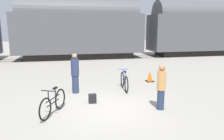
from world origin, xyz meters
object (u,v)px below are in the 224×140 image
freight_train (80,27)px  traffic_cone (150,77)px  person_in_tan (161,87)px  bicycle_blue (124,81)px  backpack (92,99)px  person_in_navy (75,73)px  bicycle_black (53,103)px

freight_train → traffic_cone: (2.93, -9.45, -2.54)m
freight_train → person_in_tan: bearing=-82.2°
bicycle_blue → backpack: (-1.63, -1.48, -0.22)m
person_in_navy → traffic_cone: (3.88, 1.22, -0.60)m
freight_train → person_in_tan: (1.81, -13.23, -2.00)m
freight_train → bicycle_black: bearing=-97.8°
bicycle_blue → freight_train: bearing=96.6°
person_in_tan → backpack: person_in_tan is taller
bicycle_blue → person_in_navy: size_ratio=0.99×
person_in_navy → traffic_cone: 4.11m
bicycle_blue → traffic_cone: size_ratio=3.08×
person_in_navy → backpack: bearing=-28.5°
bicycle_black → backpack: size_ratio=4.58×
backpack → person_in_tan: bearing=-26.7°
freight_train → bicycle_black: size_ratio=23.14×
freight_train → bicycle_blue: (1.23, -10.63, -2.41)m
bicycle_black → person_in_tan: 3.62m
person_in_navy → traffic_cone: size_ratio=3.09×
freight_train → bicycle_blue: size_ratio=21.28×
person_in_tan → person_in_navy: size_ratio=0.92×
person_in_tan → traffic_cone: (1.12, 3.78, -0.55)m
bicycle_blue → backpack: bicycle_blue is taller
traffic_cone → person_in_tan: bearing=-106.6°
bicycle_blue → person_in_navy: bearing=-179.1°
backpack → traffic_cone: size_ratio=0.62×
bicycle_blue → backpack: 2.21m
freight_train → bicycle_blue: 10.97m
freight_train → bicycle_black: (-1.77, -12.91, -2.42)m
freight_train → person_in_navy: bearing=-95.1°
freight_train → backpack: (-0.40, -12.12, -2.63)m
person_in_navy → traffic_cone: person_in_navy is taller
backpack → freight_train: bearing=88.1°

